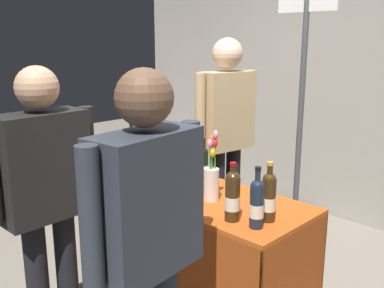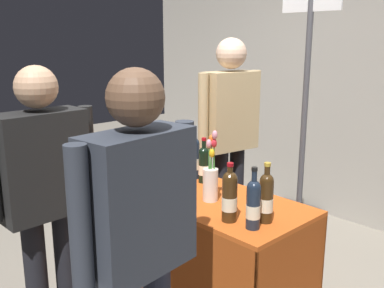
{
  "view_description": "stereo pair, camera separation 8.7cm",
  "coord_description": "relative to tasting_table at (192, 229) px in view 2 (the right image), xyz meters",
  "views": [
    {
      "loc": [
        1.81,
        -1.83,
        1.72
      ],
      "look_at": [
        0.0,
        0.0,
        1.1
      ],
      "focal_mm": 40.62,
      "sensor_mm": 36.0,
      "label": 1
    },
    {
      "loc": [
        1.87,
        -1.77,
        1.72
      ],
      "look_at": [
        0.0,
        0.0,
        1.1
      ],
      "focal_mm": 40.62,
      "sensor_mm": 36.0,
      "label": 2
    }
  ],
  "objects": [
    {
      "name": "back_partition",
      "position": [
        0.0,
        2.11,
        0.81
      ],
      "size": [
        5.43,
        0.12,
        2.69
      ],
      "primitive_type": "cube",
      "color": "#9E998E",
      "rests_on": "ground_plane"
    },
    {
      "name": "tasting_table",
      "position": [
        0.0,
        0.0,
        0.0
      ],
      "size": [
        1.52,
        0.62,
        0.8
      ],
      "color": "#B74C19",
      "rests_on": "ground_plane"
    },
    {
      "name": "featured_wine_bottle",
      "position": [
        -0.18,
        0.18,
        0.41
      ],
      "size": [
        0.08,
        0.08,
        0.33
      ],
      "color": "#192333",
      "rests_on": "tasting_table"
    },
    {
      "name": "display_bottle_0",
      "position": [
        0.61,
        -0.05,
        0.4
      ],
      "size": [
        0.07,
        0.07,
        0.32
      ],
      "color": "#38230F",
      "rests_on": "tasting_table"
    },
    {
      "name": "display_bottle_1",
      "position": [
        -0.66,
        0.05,
        0.41
      ],
      "size": [
        0.07,
        0.07,
        0.35
      ],
      "color": "black",
      "rests_on": "tasting_table"
    },
    {
      "name": "display_bottle_2",
      "position": [
        -0.07,
        0.17,
        0.39
      ],
      "size": [
        0.07,
        0.07,
        0.3
      ],
      "color": "black",
      "rests_on": "tasting_table"
    },
    {
      "name": "display_bottle_3",
      "position": [
        0.61,
        -0.16,
        0.39
      ],
      "size": [
        0.07,
        0.07,
        0.32
      ],
      "color": "#192333",
      "rests_on": "tasting_table"
    },
    {
      "name": "display_bottle_4",
      "position": [
        -0.43,
        0.21,
        0.39
      ],
      "size": [
        0.08,
        0.08,
        0.31
      ],
      "color": "black",
      "rests_on": "tasting_table"
    },
    {
      "name": "display_bottle_5",
      "position": [
        0.47,
        -0.18,
        0.4
      ],
      "size": [
        0.08,
        0.08,
        0.31
      ],
      "color": "#38230F",
      "rests_on": "tasting_table"
    },
    {
      "name": "wine_glass_near_vendor",
      "position": [
        -0.21,
        0.04,
        0.36
      ],
      "size": [
        0.07,
        0.07,
        0.13
      ],
      "color": "silver",
      "rests_on": "tasting_table"
    },
    {
      "name": "flower_vase",
      "position": [
        0.2,
        -0.04,
        0.4
      ],
      "size": [
        0.09,
        0.09,
        0.42
      ],
      "color": "silver",
      "rests_on": "tasting_table"
    },
    {
      "name": "brochure_stand",
      "position": [
        -0.4,
        0.05,
        0.34
      ],
      "size": [
        0.09,
        0.16,
        0.15
      ],
      "primitive_type": "cube",
      "rotation": [
        -0.06,
        0.0,
        4.27
      ],
      "color": "silver",
      "rests_on": "tasting_table"
    },
    {
      "name": "vendor_presenter",
      "position": [
        -0.38,
        0.78,
        0.52
      ],
      "size": [
        0.27,
        0.6,
        1.74
      ],
      "rotation": [
        0.0,
        0.0,
        -1.73
      ],
      "color": "black",
      "rests_on": "ground_plane"
    },
    {
      "name": "taster_foreground_right",
      "position": [
        -0.27,
        -0.83,
        0.42
      ],
      "size": [
        0.22,
        0.63,
        1.6
      ],
      "rotation": [
        0.0,
        0.0,
        1.6
      ],
      "color": "black",
      "rests_on": "ground_plane"
    },
    {
      "name": "taster_foreground_left",
      "position": [
        0.56,
        -0.82,
        0.44
      ],
      "size": [
        0.26,
        0.63,
        1.62
      ],
      "rotation": [
        0.0,
        0.0,
        1.68
      ],
      "color": "#2D3347",
      "rests_on": "ground_plane"
    },
    {
      "name": "booth_signpost",
      "position": [
        0.13,
        1.04,
        0.75
      ],
      "size": [
        0.47,
        0.04,
        2.12
      ],
      "color": "#47474C",
      "rests_on": "ground_plane"
    }
  ]
}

